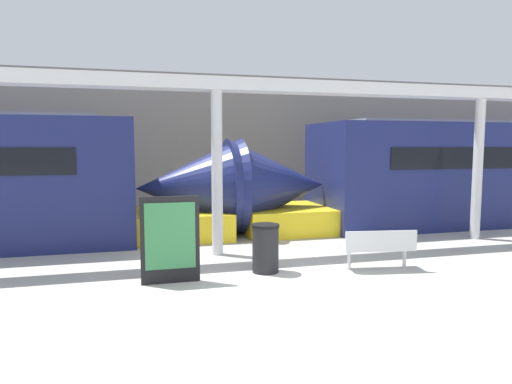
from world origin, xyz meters
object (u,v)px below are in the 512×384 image
bench_near (379,246)px  poster_board (170,239)px  trash_bin (265,248)px  support_column_near (217,174)px  support_column_far (478,170)px

bench_near → poster_board: bearing=-174.3°
bench_near → trash_bin: (-2.18, 0.44, -0.01)m
bench_near → poster_board: (-4.01, 0.19, 0.31)m
trash_bin → support_column_near: 2.24m
poster_board → trash_bin: bearing=7.8°
support_column_near → support_column_far: (6.87, 0.00, 0.00)m
bench_near → support_column_far: support_column_far is taller
poster_board → support_column_far: bearing=13.4°
bench_near → support_column_near: bearing=151.6°
poster_board → support_column_far: size_ratio=0.43×
support_column_near → support_column_far: same height
trash_bin → support_column_near: (-0.64, 1.67, 1.34)m
support_column_near → trash_bin: bearing=-69.2°
poster_board → bench_near: bearing=-2.8°
poster_board → support_column_near: support_column_near is taller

